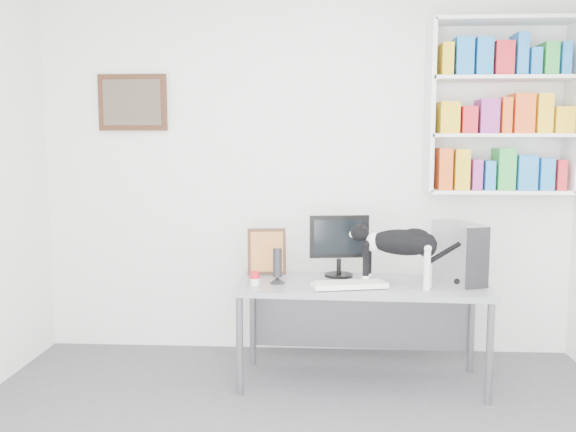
{
  "coord_description": "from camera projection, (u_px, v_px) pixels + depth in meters",
  "views": [
    {
      "loc": [
        0.13,
        -2.62,
        1.59
      ],
      "look_at": [
        -0.1,
        1.53,
        1.1
      ],
      "focal_mm": 38.0,
      "sensor_mm": 36.0,
      "label": 1
    }
  ],
  "objects": [
    {
      "name": "room",
      "position": [
        291.0,
        200.0,
        2.63
      ],
      "size": [
        4.01,
        4.01,
        2.7
      ],
      "color": "#515155",
      "rests_on": "ground"
    },
    {
      "name": "desk",
      "position": [
        361.0,
        333.0,
        4.04
      ],
      "size": [
        1.65,
        0.7,
        0.68
      ],
      "primitive_type": "cube",
      "rotation": [
        0.0,
        0.0,
        -0.04
      ],
      "color": "gray",
      "rests_on": "room"
    },
    {
      "name": "bookshelf",
      "position": [
        501.0,
        107.0,
        4.33
      ],
      "size": [
        1.03,
        0.28,
        1.24
      ],
      "primitive_type": "cube",
      "color": "silver",
      "rests_on": "room"
    },
    {
      "name": "cat",
      "position": [
        400.0,
        257.0,
        3.88
      ],
      "size": [
        0.65,
        0.35,
        0.39
      ],
      "primitive_type": null,
      "rotation": [
        0.0,
        0.0,
        -0.3
      ],
      "color": "black",
      "rests_on": "desk"
    },
    {
      "name": "leaning_print",
      "position": [
        267.0,
        251.0,
        4.27
      ],
      "size": [
        0.28,
        0.14,
        0.33
      ],
      "primitive_type": "cube",
      "rotation": [
        0.0,
        0.0,
        0.13
      ],
      "color": "#3F2214",
      "rests_on": "desk"
    },
    {
      "name": "wall_art",
      "position": [
        133.0,
        103.0,
        4.59
      ],
      "size": [
        0.52,
        0.04,
        0.42
      ],
      "primitive_type": "cube",
      "color": "#3F2214",
      "rests_on": "room"
    },
    {
      "name": "keyboard",
      "position": [
        349.0,
        285.0,
        3.88
      ],
      "size": [
        0.5,
        0.28,
        0.04
      ],
      "primitive_type": "cube",
      "rotation": [
        0.0,
        0.0,
        0.21
      ],
      "color": "white",
      "rests_on": "desk"
    },
    {
      "name": "soup_can",
      "position": [
        255.0,
        279.0,
        3.94
      ],
      "size": [
        0.08,
        0.08,
        0.09
      ],
      "primitive_type": "cylinder",
      "rotation": [
        0.0,
        0.0,
        -0.45
      ],
      "color": "red",
      "rests_on": "desk"
    },
    {
      "name": "speaker",
      "position": [
        277.0,
        265.0,
        3.99
      ],
      "size": [
        0.11,
        0.11,
        0.24
      ],
      "primitive_type": "cylinder",
      "rotation": [
        0.0,
        0.0,
        0.07
      ],
      "color": "black",
      "rests_on": "desk"
    },
    {
      "name": "monitor",
      "position": [
        339.0,
        245.0,
        4.19
      ],
      "size": [
        0.43,
        0.25,
        0.43
      ],
      "primitive_type": "cube",
      "rotation": [
        0.0,
        0.0,
        0.15
      ],
      "color": "black",
      "rests_on": "desk"
    },
    {
      "name": "pc_tower",
      "position": [
        459.0,
        253.0,
        3.99
      ],
      "size": [
        0.31,
        0.44,
        0.4
      ],
      "primitive_type": "cube",
      "rotation": [
        0.0,
        0.0,
        0.38
      ],
      "color": "silver",
      "rests_on": "desk"
    }
  ]
}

